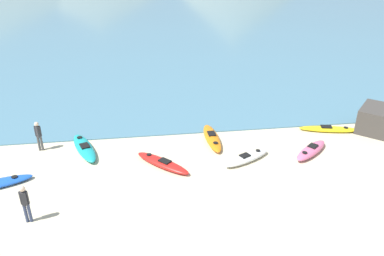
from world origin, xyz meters
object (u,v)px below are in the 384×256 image
(kayak_on_sand_1, at_px, (162,163))
(person_near_waterline, at_px, (38,134))
(kayak_on_sand_2, at_px, (212,138))
(kayak_on_sand_4, at_px, (84,148))
(kayak_on_sand_6, at_px, (311,150))
(shoreline_rock, at_px, (375,119))
(kayak_on_sand_3, at_px, (247,158))
(kayak_on_sand_5, at_px, (329,129))
(person_near_foreground, at_px, (25,202))

(kayak_on_sand_1, height_order, person_near_waterline, person_near_waterline)
(kayak_on_sand_2, bearing_deg, kayak_on_sand_4, -178.03)
(kayak_on_sand_6, bearing_deg, shoreline_rock, 23.89)
(shoreline_rock, bearing_deg, kayak_on_sand_3, -163.87)
(kayak_on_sand_5, xyz_separation_m, person_near_waterline, (-15.55, -0.05, 0.78))
(kayak_on_sand_1, height_order, kayak_on_sand_5, kayak_on_sand_1)
(kayak_on_sand_4, xyz_separation_m, shoreline_rock, (15.90, 0.21, 0.50))
(kayak_on_sand_1, xyz_separation_m, kayak_on_sand_4, (-3.83, 1.97, 0.03))
(kayak_on_sand_2, bearing_deg, person_near_waterline, 179.01)
(kayak_on_sand_1, bearing_deg, kayak_on_sand_3, -1.82)
(kayak_on_sand_4, xyz_separation_m, kayak_on_sand_5, (13.35, 0.44, -0.06))
(kayak_on_sand_1, distance_m, kayak_on_sand_6, 7.46)
(kayak_on_sand_5, distance_m, shoreline_rock, 2.61)
(kayak_on_sand_2, distance_m, kayak_on_sand_4, 6.64)
(person_near_waterline, bearing_deg, kayak_on_sand_6, -9.30)
(kayak_on_sand_6, relative_size, person_near_foreground, 1.57)
(kayak_on_sand_3, height_order, kayak_on_sand_5, kayak_on_sand_3)
(kayak_on_sand_4, xyz_separation_m, person_near_foreground, (-1.42, -5.28, 0.73))
(person_near_foreground, bearing_deg, kayak_on_sand_5, 21.13)
(kayak_on_sand_3, height_order, kayak_on_sand_6, kayak_on_sand_6)
(kayak_on_sand_3, relative_size, person_near_foreground, 1.67)
(kayak_on_sand_3, relative_size, person_near_waterline, 1.68)
(kayak_on_sand_2, bearing_deg, kayak_on_sand_5, 1.77)
(person_near_foreground, relative_size, person_near_waterline, 1.01)
(person_near_foreground, height_order, person_near_waterline, person_near_foreground)
(person_near_waterline, bearing_deg, kayak_on_sand_2, -0.99)
(kayak_on_sand_2, distance_m, shoreline_rock, 9.28)
(kayak_on_sand_1, xyz_separation_m, person_near_foreground, (-5.25, -3.30, 0.76))
(kayak_on_sand_1, height_order, person_near_foreground, person_near_foreground)
(kayak_on_sand_6, bearing_deg, kayak_on_sand_2, 156.19)
(kayak_on_sand_2, height_order, kayak_on_sand_3, kayak_on_sand_3)
(kayak_on_sand_2, bearing_deg, kayak_on_sand_6, -23.81)
(kayak_on_sand_2, height_order, person_near_foreground, person_near_foreground)
(kayak_on_sand_6, relative_size, shoreline_rock, 1.09)
(kayak_on_sand_2, bearing_deg, kayak_on_sand_3, -61.58)
(kayak_on_sand_3, height_order, person_near_waterline, person_near_waterline)
(kayak_on_sand_6, distance_m, person_near_foreground, 13.19)
(person_near_foreground, bearing_deg, shoreline_rock, 17.58)
(person_near_waterline, distance_m, shoreline_rock, 18.09)
(kayak_on_sand_5, bearing_deg, kayak_on_sand_3, -155.08)
(kayak_on_sand_5, relative_size, shoreline_rock, 1.47)
(kayak_on_sand_5, bearing_deg, kayak_on_sand_2, -178.23)
(kayak_on_sand_4, height_order, kayak_on_sand_5, kayak_on_sand_4)
(kayak_on_sand_1, relative_size, kayak_on_sand_6, 1.08)
(kayak_on_sand_2, xyz_separation_m, person_near_waterline, (-8.82, 0.15, 0.75))
(kayak_on_sand_1, xyz_separation_m, kayak_on_sand_5, (9.53, 2.41, -0.03))
(kayak_on_sand_6, bearing_deg, kayak_on_sand_1, -178.89)
(person_near_waterline, bearing_deg, kayak_on_sand_1, -21.35)
(kayak_on_sand_3, relative_size, kayak_on_sand_4, 0.80)
(kayak_on_sand_5, relative_size, person_near_foreground, 2.11)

